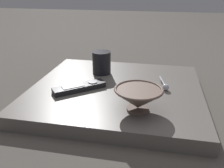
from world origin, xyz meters
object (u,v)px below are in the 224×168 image
Objects in this scene: cereal_bowl at (138,98)px; tv_remote_near at (79,87)px; coffee_mug at (102,63)px; teaspoon at (165,86)px.

tv_remote_near is at bearing -115.26° from cereal_bowl.
coffee_mug is at bearing 168.25° from tv_remote_near.
cereal_bowl is 0.36m from coffee_mug.
teaspoon is 0.32m from tv_remote_near.
teaspoon is (0.12, 0.28, -0.04)m from coffee_mug.
teaspoon is at bearing 102.74° from tv_remote_near.
coffee_mug is 0.53× the size of tv_remote_near.
teaspoon is at bearing 154.73° from cereal_bowl.
coffee_mug is at bearing -113.47° from teaspoon.
coffee_mug is 0.82× the size of teaspoon.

